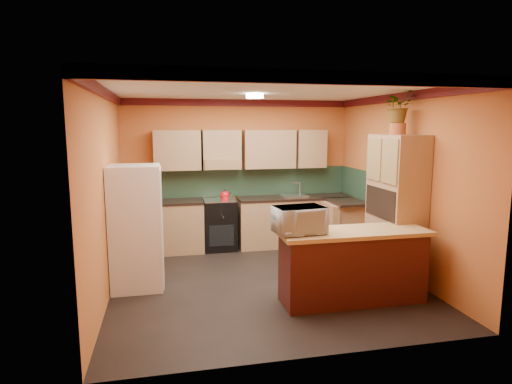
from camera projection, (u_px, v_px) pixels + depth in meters
room_shell at (261, 135)px, 6.13m from camera, size 4.24×4.24×2.72m
base_cabinets_back at (253, 224)px, 7.89m from camera, size 3.65×0.60×0.88m
countertop_back at (253, 199)px, 7.82m from camera, size 3.65×0.62×0.04m
stove at (219, 224)px, 7.76m from camera, size 0.58×0.58×0.91m
kettle at (225, 195)px, 7.65m from camera, size 0.20×0.20×0.18m
sink at (294, 196)px, 7.97m from camera, size 0.48×0.40×0.03m
base_cabinets_right at (347, 227)px, 7.59m from camera, size 0.60×0.80×0.88m
countertop_right at (348, 202)px, 7.53m from camera, size 0.62×0.80×0.04m
fridge at (136, 227)px, 5.83m from camera, size 0.68×0.66×1.70m
pantry at (395, 209)px, 6.07m from camera, size 0.48×0.90×2.10m
fern_pot at (398, 129)px, 5.95m from camera, size 0.22×0.22×0.16m
fern at (399, 106)px, 5.90m from camera, size 0.47×0.42×0.48m
breakfast_bar at (352, 268)px, 5.41m from camera, size 1.80×0.55×0.88m
bar_top at (354, 232)px, 5.34m from camera, size 1.90×0.65×0.05m
microwave at (299, 220)px, 5.16m from camera, size 0.64×0.47×0.33m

